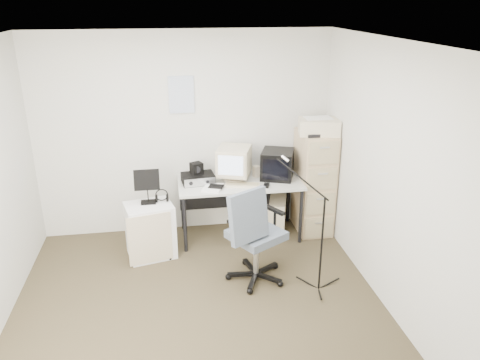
{
  "coord_description": "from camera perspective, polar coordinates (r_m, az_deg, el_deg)",
  "views": [
    {
      "loc": [
        -0.22,
        -3.79,
        2.82
      ],
      "look_at": [
        0.55,
        0.95,
        0.95
      ],
      "focal_mm": 35.0,
      "sensor_mm": 36.0,
      "label": 1
    }
  ],
  "objects": [
    {
      "name": "wall_back",
      "position": [
        5.81,
        -6.75,
        5.46
      ],
      "size": [
        3.6,
        0.02,
        2.5
      ],
      "primitive_type": "cube",
      "color": "beige",
      "rests_on": "ground"
    },
    {
      "name": "ceiling",
      "position": [
        3.8,
        -6.15,
        16.35
      ],
      "size": [
        3.6,
        3.6,
        0.01
      ],
      "primitive_type": "cube",
      "color": "white",
      "rests_on": "ground"
    },
    {
      "name": "pc_tower",
      "position": [
        6.07,
        4.57,
        -4.23
      ],
      "size": [
        0.32,
        0.5,
        0.43
      ],
      "primitive_type": "cube",
      "rotation": [
        0.0,
        0.0,
        -0.29
      ],
      "color": "beige",
      "rests_on": "floor"
    },
    {
      "name": "crt_monitor",
      "position": [
        5.7,
        -0.74,
        1.99
      ],
      "size": [
        0.49,
        0.5,
        0.41
      ],
      "primitive_type": "cube",
      "rotation": [
        0.0,
        0.0,
        -0.34
      ],
      "color": "beige",
      "rests_on": "desk"
    },
    {
      "name": "floor",
      "position": [
        4.73,
        -4.92,
        -15.48
      ],
      "size": [
        3.6,
        3.6,
        0.01
      ],
      "primitive_type": "cube",
      "color": "#392D1F",
      "rests_on": "ground"
    },
    {
      "name": "desk",
      "position": [
        5.84,
        -0.01,
        -3.54
      ],
      "size": [
        1.5,
        0.7,
        0.73
      ],
      "primitive_type": "cube",
      "color": "#ADADAD",
      "rests_on": "floor"
    },
    {
      "name": "printer",
      "position": [
        5.68,
        9.61,
        6.44
      ],
      "size": [
        0.53,
        0.41,
        0.18
      ],
      "primitive_type": "cube",
      "rotation": [
        0.0,
        0.0,
        -0.2
      ],
      "color": "beige",
      "rests_on": "filing_cabinet"
    },
    {
      "name": "headphones",
      "position": [
        5.43,
        -9.5,
        -2.1
      ],
      "size": [
        0.21,
        0.21,
        0.03
      ],
      "primitive_type": "torus",
      "rotation": [
        0.0,
        0.0,
        -0.36
      ],
      "color": "black",
      "rests_on": "side_cart"
    },
    {
      "name": "radio_speaker",
      "position": [
        5.67,
        -5.33,
        1.46
      ],
      "size": [
        0.17,
        0.17,
        0.13
      ],
      "primitive_type": "cube",
      "rotation": [
        0.0,
        0.0,
        0.41
      ],
      "color": "black",
      "rests_on": "radio_receiver"
    },
    {
      "name": "mic_stand",
      "position": [
        4.72,
        10.05,
        -6.05
      ],
      "size": [
        0.03,
        0.03,
        1.35
      ],
      "primitive_type": "cylinder",
      "rotation": [
        0.0,
        0.0,
        2.44
      ],
      "color": "black",
      "rests_on": "floor"
    },
    {
      "name": "keyboard",
      "position": [
        5.57,
        0.3,
        -0.61
      ],
      "size": [
        0.44,
        0.23,
        0.02
      ],
      "primitive_type": "cube",
      "rotation": [
        0.0,
        0.0,
        -0.21
      ],
      "color": "beige",
      "rests_on": "desk"
    },
    {
      "name": "office_chair",
      "position": [
        4.88,
        2.01,
        -6.47
      ],
      "size": [
        0.87,
        0.87,
        1.1
      ],
      "primitive_type": "cube",
      "rotation": [
        0.0,
        0.0,
        0.54
      ],
      "color": "slate",
      "rests_on": "floor"
    },
    {
      "name": "desk_speaker",
      "position": [
        5.84,
        2.01,
        1.05
      ],
      "size": [
        0.1,
        0.1,
        0.14
      ],
      "primitive_type": "cube",
      "rotation": [
        0.0,
        0.0,
        0.35
      ],
      "color": "#C0B194",
      "rests_on": "desk"
    },
    {
      "name": "crt_tv",
      "position": [
        5.8,
        4.59,
        1.93
      ],
      "size": [
        0.49,
        0.51,
        0.34
      ],
      "primitive_type": "cube",
      "rotation": [
        0.0,
        0.0,
        -0.35
      ],
      "color": "black",
      "rests_on": "desk"
    },
    {
      "name": "papers",
      "position": [
        5.51,
        -3.34,
        -0.94
      ],
      "size": [
        0.29,
        0.34,
        0.02
      ],
      "primitive_type": "cube",
      "rotation": [
        0.0,
        0.0,
        -0.36
      ],
      "color": "white",
      "rests_on": "desk"
    },
    {
      "name": "side_cart",
      "position": [
        5.52,
        -10.87,
        -6.04
      ],
      "size": [
        0.6,
        0.52,
        0.64
      ],
      "primitive_type": "cube",
      "rotation": [
        0.0,
        0.0,
        0.23
      ],
      "color": "silver",
      "rests_on": "floor"
    },
    {
      "name": "radio_receiver",
      "position": [
        5.68,
        -5.14,
        0.2
      ],
      "size": [
        0.41,
        0.31,
        0.11
      ],
      "primitive_type": "cube",
      "rotation": [
        0.0,
        0.0,
        0.1
      ],
      "color": "black",
      "rests_on": "desk"
    },
    {
      "name": "wall_right",
      "position": [
        4.57,
        17.66,
        0.14
      ],
      "size": [
        0.02,
        3.6,
        2.5
      ],
      "primitive_type": "cube",
      "color": "beige",
      "rests_on": "ground"
    },
    {
      "name": "music_stand",
      "position": [
        5.36,
        -11.25,
        -0.71
      ],
      "size": [
        0.32,
        0.25,
        0.41
      ],
      "primitive_type": "cube",
      "rotation": [
        0.0,
        0.0,
        -0.4
      ],
      "color": "black",
      "rests_on": "side_cart"
    },
    {
      "name": "wall_calendar",
      "position": [
        5.68,
        -7.16,
        10.27
      ],
      "size": [
        0.3,
        0.02,
        0.44
      ],
      "primitive_type": "cube",
      "color": "white",
      "rests_on": "wall_back"
    },
    {
      "name": "filing_cabinet",
      "position": [
        5.97,
        8.98,
        -0.28
      ],
      "size": [
        0.4,
        0.6,
        1.3
      ],
      "primitive_type": "cube",
      "color": "tan",
      "rests_on": "floor"
    },
    {
      "name": "wall_front",
      "position": [
        2.54,
        -2.42,
        -16.91
      ],
      "size": [
        3.6,
        0.02,
        2.5
      ],
      "primitive_type": "cube",
      "color": "beige",
      "rests_on": "ground"
    },
    {
      "name": "mouse",
      "position": [
        5.55,
        3.24,
        -0.67
      ],
      "size": [
        0.1,
        0.12,
        0.03
      ],
      "primitive_type": "cube",
      "rotation": [
        0.0,
        0.0,
        -0.35
      ],
      "color": "black",
      "rests_on": "desk"
    }
  ]
}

